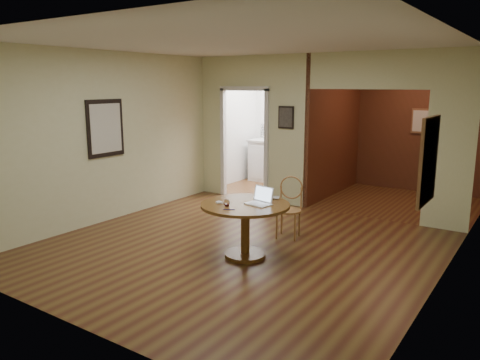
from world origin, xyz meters
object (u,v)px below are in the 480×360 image
Objects in this scene: dining_table at (245,218)px; open_laptop at (261,199)px; closed_laptop at (266,198)px; chair at (289,204)px.

dining_table is 0.31m from open_laptop.
dining_table is 3.31× the size of closed_laptop.
closed_laptop is (0.11, 0.33, 0.20)m from dining_table.
closed_laptop is at bearing 115.31° from open_laptop.
dining_table is 0.40m from closed_laptop.
open_laptop is 0.99× the size of closed_laptop.
chair is at bearing 85.80° from dining_table.
dining_table is 3.36× the size of open_laptop.
closed_laptop is at bearing 72.37° from dining_table.
chair is 0.98m from open_laptop.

